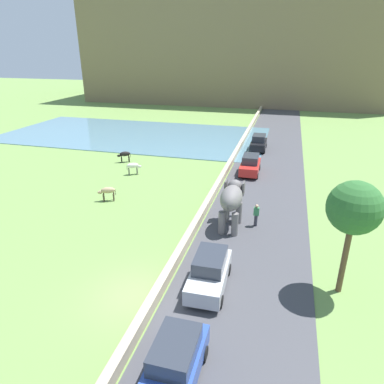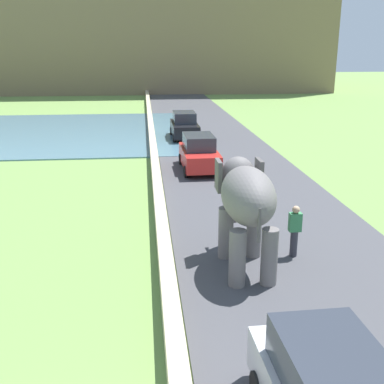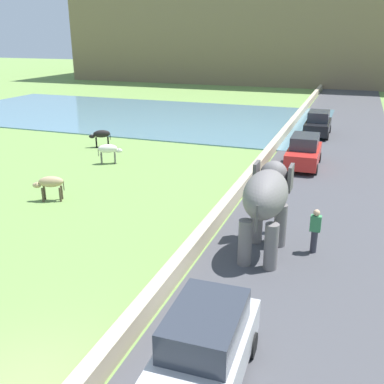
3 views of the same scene
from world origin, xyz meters
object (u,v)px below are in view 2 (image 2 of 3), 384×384
at_px(car_black, 184,126).
at_px(person_beside_elephant, 295,230).
at_px(elephant, 246,200).
at_px(car_red, 199,153).

bearing_deg(car_black, person_beside_elephant, -85.23).
xyz_separation_m(elephant, car_red, (-0.00, 11.14, -1.14)).
height_order(car_black, car_red, same).
bearing_deg(person_beside_elephant, elephant, -161.71).
distance_m(elephant, car_black, 19.82).
height_order(elephant, car_black, elephant).
relative_size(person_beside_elephant, car_red, 0.40).
height_order(elephant, car_red, elephant).
xyz_separation_m(elephant, person_beside_elephant, (1.61, 0.53, -1.16)).
relative_size(elephant, car_black, 0.86).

